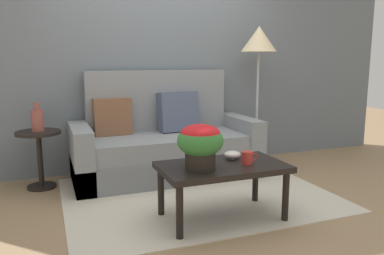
{
  "coord_description": "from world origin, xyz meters",
  "views": [
    {
      "loc": [
        -1.32,
        -3.14,
        1.29
      ],
      "look_at": [
        -0.04,
        0.2,
        0.66
      ],
      "focal_mm": 36.01,
      "sensor_mm": 36.0,
      "label": 1
    }
  ],
  "objects_px": {
    "floor_lamp": "(259,48)",
    "coffee_mug": "(248,158)",
    "couch": "(165,145)",
    "snack_bowl": "(233,155)",
    "table_vase": "(37,120)",
    "coffee_table": "(222,171)",
    "side_table": "(39,149)",
    "potted_plant": "(200,142)"
  },
  "relations": [
    {
      "from": "floor_lamp",
      "to": "coffee_mug",
      "type": "distance_m",
      "value": 1.96
    },
    {
      "from": "coffee_mug",
      "to": "coffee_table",
      "type": "bearing_deg",
      "value": 161.2
    },
    {
      "from": "floor_lamp",
      "to": "snack_bowl",
      "type": "distance_m",
      "value": 1.86
    },
    {
      "from": "coffee_table",
      "to": "table_vase",
      "type": "distance_m",
      "value": 1.97
    },
    {
      "from": "coffee_table",
      "to": "potted_plant",
      "type": "xyz_separation_m",
      "value": [
        -0.22,
        -0.06,
        0.27
      ]
    },
    {
      "from": "potted_plant",
      "to": "couch",
      "type": "bearing_deg",
      "value": 84.54
    },
    {
      "from": "side_table",
      "to": "table_vase",
      "type": "distance_m",
      "value": 0.3
    },
    {
      "from": "floor_lamp",
      "to": "potted_plant",
      "type": "distance_m",
      "value": 2.12
    },
    {
      "from": "coffee_mug",
      "to": "table_vase",
      "type": "distance_m",
      "value": 2.14
    },
    {
      "from": "table_vase",
      "to": "couch",
      "type": "bearing_deg",
      "value": -2.0
    },
    {
      "from": "floor_lamp",
      "to": "table_vase",
      "type": "relative_size",
      "value": 5.85
    },
    {
      "from": "potted_plant",
      "to": "snack_bowl",
      "type": "xyz_separation_m",
      "value": [
        0.37,
        0.18,
        -0.17
      ]
    },
    {
      "from": "couch",
      "to": "table_vase",
      "type": "xyz_separation_m",
      "value": [
        -1.3,
        0.05,
        0.35
      ]
    },
    {
      "from": "potted_plant",
      "to": "coffee_mug",
      "type": "distance_m",
      "value": 0.44
    },
    {
      "from": "floor_lamp",
      "to": "snack_bowl",
      "type": "relative_size",
      "value": 11.89
    },
    {
      "from": "couch",
      "to": "snack_bowl",
      "type": "distance_m",
      "value": 1.23
    },
    {
      "from": "floor_lamp",
      "to": "coffee_mug",
      "type": "bearing_deg",
      "value": -122.75
    },
    {
      "from": "couch",
      "to": "floor_lamp",
      "type": "xyz_separation_m",
      "value": [
        1.21,
        0.07,
        1.08
      ]
    },
    {
      "from": "floor_lamp",
      "to": "coffee_table",
      "type": "bearing_deg",
      "value": -129.05
    },
    {
      "from": "side_table",
      "to": "table_vase",
      "type": "relative_size",
      "value": 2.04
    },
    {
      "from": "potted_plant",
      "to": "table_vase",
      "type": "bearing_deg",
      "value": 129.54
    },
    {
      "from": "floor_lamp",
      "to": "coffee_mug",
      "type": "relative_size",
      "value": 12.5
    },
    {
      "from": "floor_lamp",
      "to": "coffee_mug",
      "type": "height_order",
      "value": "floor_lamp"
    },
    {
      "from": "snack_bowl",
      "to": "coffee_table",
      "type": "bearing_deg",
      "value": -141.57
    },
    {
      "from": "coffee_table",
      "to": "coffee_mug",
      "type": "distance_m",
      "value": 0.23
    },
    {
      "from": "coffee_mug",
      "to": "snack_bowl",
      "type": "bearing_deg",
      "value": 102.59
    },
    {
      "from": "couch",
      "to": "snack_bowl",
      "type": "bearing_deg",
      "value": -78.85
    },
    {
      "from": "potted_plant",
      "to": "coffee_mug",
      "type": "xyz_separation_m",
      "value": [
        0.41,
        -0.01,
        -0.16
      ]
    },
    {
      "from": "side_table",
      "to": "potted_plant",
      "type": "height_order",
      "value": "potted_plant"
    },
    {
      "from": "couch",
      "to": "snack_bowl",
      "type": "height_order",
      "value": "couch"
    },
    {
      "from": "side_table",
      "to": "coffee_mug",
      "type": "relative_size",
      "value": 4.36
    },
    {
      "from": "coffee_table",
      "to": "floor_lamp",
      "type": "bearing_deg",
      "value": 50.95
    },
    {
      "from": "side_table",
      "to": "coffee_table",
      "type": "bearing_deg",
      "value": -44.37
    },
    {
      "from": "potted_plant",
      "to": "floor_lamp",
      "type": "bearing_deg",
      "value": 47.07
    },
    {
      "from": "floor_lamp",
      "to": "side_table",
      "type": "bearing_deg",
      "value": -179.36
    },
    {
      "from": "coffee_table",
      "to": "potted_plant",
      "type": "distance_m",
      "value": 0.35
    },
    {
      "from": "couch",
      "to": "coffee_mug",
      "type": "xyz_separation_m",
      "value": [
        0.28,
        -1.38,
        0.16
      ]
    },
    {
      "from": "couch",
      "to": "potted_plant",
      "type": "bearing_deg",
      "value": -95.46
    },
    {
      "from": "side_table",
      "to": "snack_bowl",
      "type": "bearing_deg",
      "value": -38.85
    },
    {
      "from": "table_vase",
      "to": "coffee_table",
      "type": "bearing_deg",
      "value": -44.47
    },
    {
      "from": "table_vase",
      "to": "potted_plant",
      "type": "bearing_deg",
      "value": -50.46
    },
    {
      "from": "coffee_table",
      "to": "coffee_mug",
      "type": "height_order",
      "value": "coffee_mug"
    }
  ]
}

